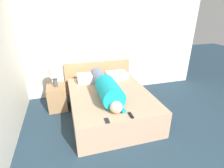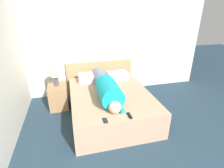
# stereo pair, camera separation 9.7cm
# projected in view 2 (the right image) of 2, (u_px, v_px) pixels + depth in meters

# --- Properties ---
(wall_back) EXTENTS (5.01, 0.06, 2.60)m
(wall_back) POSITION_uv_depth(u_px,v_px,m) (107.00, 41.00, 4.19)
(wall_back) COLOR silver
(wall_back) RESTS_ON ground_plane
(bed) EXTENTS (1.52, 1.93, 0.50)m
(bed) POSITION_uv_depth(u_px,v_px,m) (110.00, 104.00, 3.52)
(bed) COLOR tan
(bed) RESTS_ON ground_plane
(headboard) EXTENTS (1.64, 0.04, 0.82)m
(headboard) POSITION_uv_depth(u_px,v_px,m) (100.00, 77.00, 4.44)
(headboard) COLOR tan
(headboard) RESTS_ON ground_plane
(nightstand) EXTENTS (0.38, 0.47, 0.52)m
(nightstand) POSITION_uv_depth(u_px,v_px,m) (58.00, 96.00, 3.79)
(nightstand) COLOR #A37A51
(nightstand) RESTS_ON ground_plane
(table_lamp) EXTENTS (0.21, 0.21, 0.40)m
(table_lamp) POSITION_uv_depth(u_px,v_px,m) (55.00, 73.00, 3.57)
(table_lamp) COLOR #4C4C51
(table_lamp) RESTS_ON nightstand
(person_lying) EXTENTS (0.38, 1.66, 0.38)m
(person_lying) POSITION_uv_depth(u_px,v_px,m) (106.00, 87.00, 3.27)
(person_lying) COLOR #DBB293
(person_lying) RESTS_ON bed
(pillow_near_headboard) EXTENTS (0.50, 0.33, 0.16)m
(pillow_near_headboard) POSITION_uv_depth(u_px,v_px,m) (90.00, 77.00, 3.96)
(pillow_near_headboard) COLOR white
(pillow_near_headboard) RESTS_ON bed
(pillow_second) EXTENTS (0.48, 0.33, 0.14)m
(pillow_second) POSITION_uv_depth(u_px,v_px,m) (118.00, 75.00, 4.11)
(pillow_second) COLOR white
(pillow_second) RESTS_ON bed
(tv_remote) EXTENTS (0.04, 0.15, 0.02)m
(tv_remote) POSITION_uv_depth(u_px,v_px,m) (130.00, 116.00, 2.68)
(tv_remote) COLOR black
(tv_remote) RESTS_ON bed
(cell_phone) EXTENTS (0.06, 0.13, 0.01)m
(cell_phone) POSITION_uv_depth(u_px,v_px,m) (105.00, 120.00, 2.57)
(cell_phone) COLOR black
(cell_phone) RESTS_ON bed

